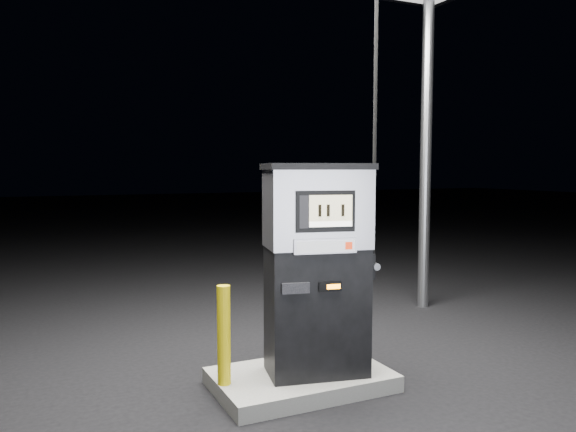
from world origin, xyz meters
name	(u,v)px	position (x,y,z in m)	size (l,w,h in m)	color
ground	(301,387)	(0.00, 0.00, 0.00)	(80.00, 80.00, 0.00)	black
pump_island	(301,380)	(0.00, 0.00, 0.07)	(1.60, 1.00, 0.15)	#60605C
fuel_dispenser	(317,267)	(0.12, -0.08, 1.14)	(1.11, 0.76, 4.00)	black
bollard_left	(224,335)	(-0.74, 0.02, 0.59)	(0.12, 0.12, 0.87)	#D8C00C
bollard_right	(345,316)	(0.56, 0.14, 0.58)	(0.11, 0.11, 0.86)	#D8C00C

